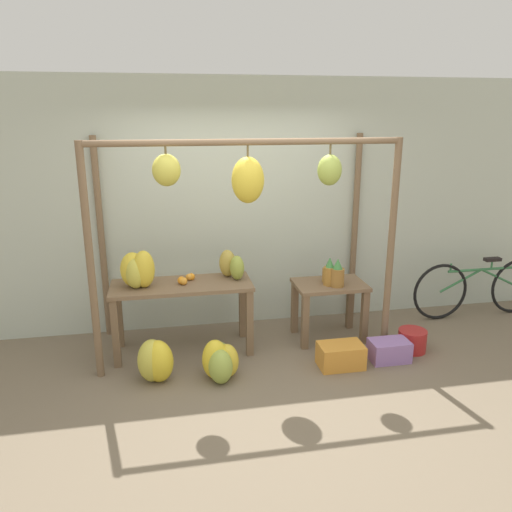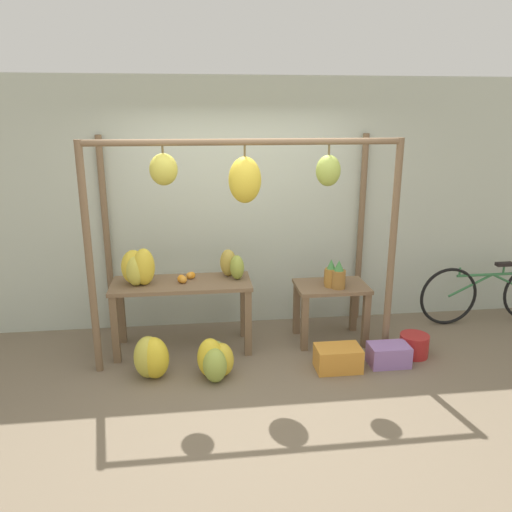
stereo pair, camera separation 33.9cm
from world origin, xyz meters
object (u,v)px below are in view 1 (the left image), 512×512
Objects in this scene: banana_pile_ground_left at (155,361)px; blue_bucket at (412,340)px; pineapple_cluster at (333,274)px; parked_bicycle at (479,288)px; banana_pile_ground_right at (220,361)px; banana_pile_on_table at (137,270)px; orange_pile at (186,279)px; fruit_crate_white at (341,356)px; papaya_pile at (232,265)px; fruit_crate_purple at (389,350)px.

banana_pile_ground_left is 2.65m from blue_bucket.
pineapple_cluster is 2.05m from banana_pile_ground_left.
blue_bucket is 0.17× the size of parked_bicycle.
banana_pile_on_table is at bearing 140.35° from banana_pile_ground_right.
banana_pile_ground_left is 0.24× the size of parked_bicycle.
orange_pile reaches higher than banana_pile_ground_left.
banana_pile_on_table is 2.17m from fruit_crate_white.
papaya_pile is 0.86× the size of fruit_crate_purple.
banana_pile_on_table is at bearing -175.94° from parked_bicycle.
banana_pile_ground_right is at bearing -164.77° from parked_bicycle.
pineapple_cluster reaches higher than orange_pile.
papaya_pile reaches higher than fruit_crate_purple.
blue_bucket is at bearing 2.48° from banana_pile_ground_left.
fruit_crate_white is at bearing -17.80° from banana_pile_on_table.
banana_pile_on_table is 0.50m from orange_pile.
orange_pile is at bearing 168.24° from blue_bucket.
parked_bicycle reaches higher than fruit_crate_purple.
banana_pile_ground_left is at bearing 179.04° from fruit_crate_purple.
papaya_pile is (-0.97, 0.73, 0.77)m from fruit_crate_white.
fruit_crate_white is (1.45, -0.67, -0.67)m from orange_pile.
banana_pile_on_table is 0.93× the size of fruit_crate_white.
banana_pile_ground_right reaches higher than fruit_crate_purple.
fruit_crate_purple is (-1.57, -0.87, -0.26)m from parked_bicycle.
banana_pile_ground_right is 1.04m from papaya_pile.
pineapple_cluster is at bearing 15.96° from banana_pile_ground_left.
orange_pile is 0.93m from banana_pile_ground_right.
banana_pile_ground_left is at bearing -167.90° from parked_bicycle.
fruit_crate_white is at bearing -37.05° from papaya_pile.
fruit_crate_purple is (0.53, 0.03, -0.01)m from fruit_crate_white.
banana_pile_ground_left is at bearing -164.04° from pineapple_cluster.
parked_bicycle is (3.55, 0.24, -0.42)m from orange_pile.
papaya_pile is at bearing 154.93° from fruit_crate_purple.
fruit_crate_white is (-0.11, -0.61, -0.64)m from pineapple_cluster.
fruit_crate_white is at bearing -2.26° from banana_pile_ground_left.
blue_bucket is 1.45m from parked_bicycle.
orange_pile is at bearing -176.15° from parked_bicycle.
papaya_pile is (-3.06, -0.17, 0.52)m from parked_bicycle.
parked_bicycle reaches higher than banana_pile_ground_left.
banana_pile_on_table is at bearing 162.20° from fruit_crate_white.
banana_pile_on_table is 1.21× the size of papaya_pile.
fruit_crate_purple is at bearing -150.95° from parked_bicycle.
banana_pile_on_table is at bearing 103.87° from banana_pile_ground_left.
fruit_crate_purple is at bearing -13.45° from banana_pile_on_table.
fruit_crate_purple is (0.41, -0.58, -0.66)m from pineapple_cluster.
fruit_crate_purple is at bearing -0.96° from banana_pile_ground_left.
blue_bucket is 0.88× the size of papaya_pile.
fruit_crate_white reaches higher than blue_bucket.
blue_bucket is at bearing -29.92° from pineapple_cluster.
banana_pile_ground_left is at bearing -76.13° from banana_pile_on_table.
fruit_crate_purple is (1.98, -0.63, -0.68)m from orange_pile.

